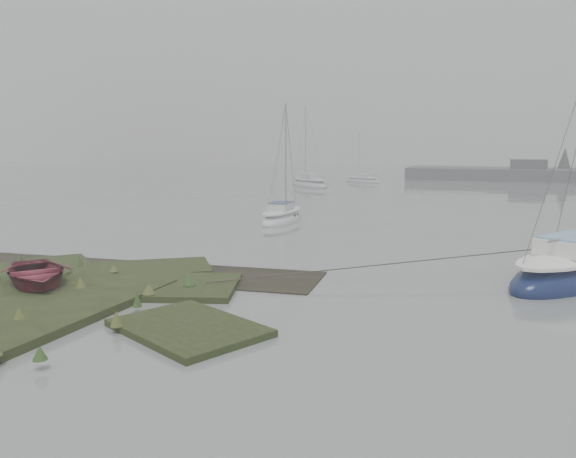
{
  "coord_description": "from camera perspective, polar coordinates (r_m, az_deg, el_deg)",
  "views": [
    {
      "loc": [
        7.22,
        -11.53,
        4.39
      ],
      "look_at": [
        1.19,
        4.26,
        1.8
      ],
      "focal_mm": 35.0,
      "sensor_mm": 36.0,
      "label": 1
    }
  ],
  "objects": [
    {
      "name": "dinghy",
      "position": [
        18.35,
        -24.3,
        -4.09
      ],
      "size": [
        4.13,
        3.99,
        0.7
      ],
      "primitive_type": "imported",
      "rotation": [
        0.0,
        0.0,
        0.89
      ],
      "color": "maroon",
      "rests_on": "marsh_bank"
    },
    {
      "name": "sailboat_main",
      "position": [
        20.3,
        27.22,
        -3.89
      ],
      "size": [
        5.54,
        7.05,
        9.72
      ],
      "rotation": [
        0.0,
        0.0,
        -0.55
      ],
      "color": "#0E183E",
      "rests_on": "ground"
    },
    {
      "name": "ground",
      "position": [
        42.38,
        11.0,
        2.6
      ],
      "size": [
        160.0,
        160.0,
        0.0
      ],
      "primitive_type": "plane",
      "color": "slate",
      "rests_on": "ground"
    },
    {
      "name": "sailboat_white",
      "position": [
        31.77,
        -0.61,
        1.17
      ],
      "size": [
        1.89,
        5.15,
        7.17
      ],
      "rotation": [
        0.0,
        0.0,
        0.04
      ],
      "color": "silver",
      "rests_on": "ground"
    },
    {
      "name": "sailboat_far_c",
      "position": [
        64.62,
        7.61,
        4.9
      ],
      "size": [
        4.59,
        2.86,
        6.16
      ],
      "rotation": [
        0.0,
        0.0,
        1.22
      ],
      "color": "#A0A3A9",
      "rests_on": "ground"
    },
    {
      "name": "sailboat_far_a",
      "position": [
        57.75,
        2.17,
        4.61
      ],
      "size": [
        6.03,
        5.71,
        8.83
      ],
      "rotation": [
        0.0,
        0.0,
        0.84
      ],
      "color": "#B2B7BD",
      "rests_on": "ground"
    }
  ]
}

